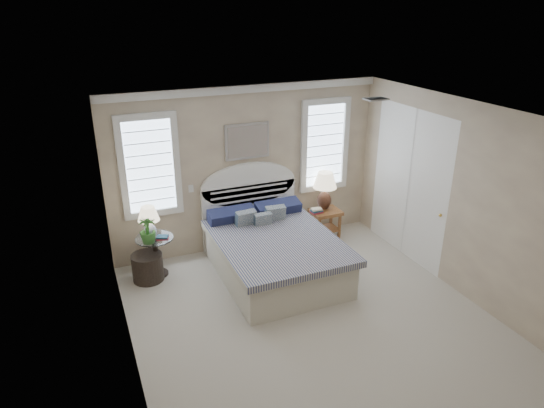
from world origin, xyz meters
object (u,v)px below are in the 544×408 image
(bed, at_px, (272,249))
(nightstand_right, at_px, (325,218))
(side_table_left, at_px, (156,252))
(lamp_left, at_px, (149,219))
(floor_pot, at_px, (148,267))
(lamp_right, at_px, (325,186))

(bed, relative_size, nightstand_right, 4.29)
(bed, distance_m, side_table_left, 1.75)
(side_table_left, distance_m, nightstand_right, 2.95)
(side_table_left, distance_m, lamp_left, 0.56)
(nightstand_right, xyz_separation_m, floor_pot, (-3.10, -0.19, -0.18))
(side_table_left, height_order, floor_pot, side_table_left)
(lamp_left, xyz_separation_m, lamp_right, (3.02, 0.22, -0.01))
(side_table_left, relative_size, nightstand_right, 1.19)
(floor_pot, bearing_deg, lamp_left, 39.17)
(floor_pot, bearing_deg, nightstand_right, 3.55)
(bed, relative_size, floor_pot, 4.95)
(side_table_left, bearing_deg, lamp_left, -168.54)
(side_table_left, height_order, nightstand_right, side_table_left)
(bed, distance_m, lamp_left, 1.88)
(lamp_left, bearing_deg, nightstand_right, 2.11)
(bed, xyz_separation_m, lamp_right, (1.32, 0.80, 0.55))
(lamp_right, bearing_deg, side_table_left, -175.94)
(bed, distance_m, floor_pot, 1.88)
(nightstand_right, bearing_deg, lamp_right, 78.39)
(nightstand_right, relative_size, lamp_right, 0.80)
(bed, height_order, side_table_left, bed)
(bed, height_order, nightstand_right, bed)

